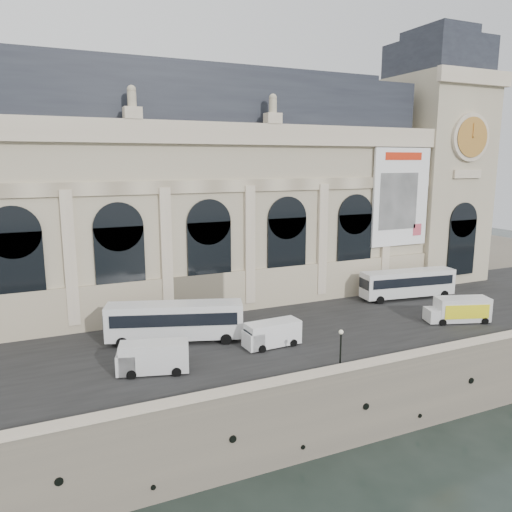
{
  "coord_description": "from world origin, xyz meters",
  "views": [
    {
      "loc": [
        -22.37,
        -31.32,
        23.8
      ],
      "look_at": [
        1.92,
        22.0,
        12.6
      ],
      "focal_mm": 35.0,
      "sensor_mm": 36.0,
      "label": 1
    }
  ],
  "objects_px": {
    "van_c": "(270,334)",
    "box_truck": "(459,310)",
    "bus_left": "(175,320)",
    "van_b": "(150,358)",
    "lamp_right": "(340,352)",
    "bus_right": "(408,283)"
  },
  "relations": [
    {
      "from": "box_truck",
      "to": "bus_right",
      "type": "bearing_deg",
      "value": 81.76
    },
    {
      "from": "van_c",
      "to": "lamp_right",
      "type": "relative_size",
      "value": 1.47
    },
    {
      "from": "bus_right",
      "to": "box_truck",
      "type": "height_order",
      "value": "bus_right"
    },
    {
      "from": "box_truck",
      "to": "van_b",
      "type": "bearing_deg",
      "value": 178.8
    },
    {
      "from": "box_truck",
      "to": "bus_left",
      "type": "bearing_deg",
      "value": 166.83
    },
    {
      "from": "bus_left",
      "to": "van_c",
      "type": "bearing_deg",
      "value": -33.09
    },
    {
      "from": "bus_left",
      "to": "lamp_right",
      "type": "xyz_separation_m",
      "value": [
        10.71,
        -13.19,
        -0.28
      ]
    },
    {
      "from": "bus_left",
      "to": "box_truck",
      "type": "height_order",
      "value": "bus_left"
    },
    {
      "from": "bus_right",
      "to": "van_c",
      "type": "relative_size",
      "value": 2.28
    },
    {
      "from": "bus_right",
      "to": "lamp_right",
      "type": "distance_m",
      "value": 26.66
    },
    {
      "from": "bus_left",
      "to": "bus_right",
      "type": "distance_m",
      "value": 32.11
    },
    {
      "from": "bus_right",
      "to": "lamp_right",
      "type": "bearing_deg",
      "value": -142.9
    },
    {
      "from": "bus_right",
      "to": "lamp_right",
      "type": "relative_size",
      "value": 3.35
    },
    {
      "from": "van_b",
      "to": "lamp_right",
      "type": "bearing_deg",
      "value": -24.75
    },
    {
      "from": "bus_left",
      "to": "van_b",
      "type": "distance_m",
      "value": 7.59
    },
    {
      "from": "bus_left",
      "to": "van_b",
      "type": "bearing_deg",
      "value": -121.72
    },
    {
      "from": "van_c",
      "to": "bus_right",
      "type": "bearing_deg",
      "value": 18.59
    },
    {
      "from": "bus_left",
      "to": "box_truck",
      "type": "relative_size",
      "value": 1.85
    },
    {
      "from": "bus_right",
      "to": "van_c",
      "type": "distance_m",
      "value": 25.35
    },
    {
      "from": "van_c",
      "to": "box_truck",
      "type": "distance_m",
      "value": 22.65
    },
    {
      "from": "bus_left",
      "to": "van_b",
      "type": "xyz_separation_m",
      "value": [
        -3.97,
        -6.42,
        -0.85
      ]
    },
    {
      "from": "bus_left",
      "to": "van_c",
      "type": "distance_m",
      "value": 9.55
    }
  ]
}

